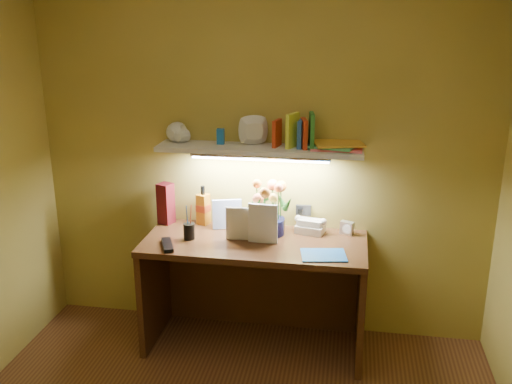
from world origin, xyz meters
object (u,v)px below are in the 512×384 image
at_px(telephone, 310,225).
at_px(flower_bouquet, 269,207).
at_px(desk, 255,294).
at_px(whisky_bottle, 203,205).
at_px(desk_clock, 347,228).

bearing_deg(telephone, flower_bouquet, -154.92).
bearing_deg(flower_bouquet, desk, -117.27).
bearing_deg(telephone, desk, -137.38).
bearing_deg(whisky_bottle, desk, -31.39).
bearing_deg(desk_clock, desk, -136.29).
relative_size(desk, desk_clock, 16.36).
bearing_deg(whisky_bottle, desk_clock, -1.76).
bearing_deg(desk_clock, telephone, -154.36).
distance_m(flower_bouquet, telephone, 0.30).
height_order(desk, flower_bouquet, flower_bouquet).
xyz_separation_m(flower_bouquet, desk_clock, (0.50, 0.07, -0.14)).
distance_m(telephone, desk_clock, 0.24).
height_order(desk, desk_clock, desk_clock).
bearing_deg(flower_bouquet, desk_clock, 8.14).
bearing_deg(desk, whisky_bottle, 148.61).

